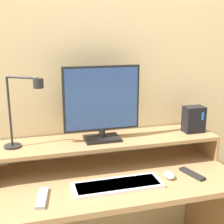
# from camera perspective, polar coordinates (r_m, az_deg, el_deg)

# --- Properties ---
(wall_back) EXTENTS (6.00, 0.05, 2.50)m
(wall_back) POSITION_cam_1_polar(r_m,az_deg,el_deg) (1.93, -2.09, 7.61)
(wall_back) COLOR beige
(wall_back) RESTS_ON ground_plane
(desk) EXTENTS (1.31, 0.63, 0.71)m
(desk) POSITION_cam_1_polar(r_m,az_deg,el_deg) (1.86, 0.78, -16.99)
(desk) COLOR #A87F51
(desk) RESTS_ON ground_plane
(monitor_shelf) EXTENTS (1.31, 0.30, 0.16)m
(monitor_shelf) POSITION_cam_1_polar(r_m,az_deg,el_deg) (1.86, -0.65, -5.58)
(monitor_shelf) COLOR #A87F51
(monitor_shelf) RESTS_ON desk
(monitor) EXTENTS (0.44, 0.14, 0.43)m
(monitor) POSITION_cam_1_polar(r_m,az_deg,el_deg) (1.77, -1.89, 1.68)
(monitor) COLOR black
(monitor) RESTS_ON monitor_shelf
(desk_lamp) EXTENTS (0.23, 0.17, 0.39)m
(desk_lamp) POSITION_cam_1_polar(r_m,az_deg,el_deg) (1.70, -15.89, 0.53)
(desk_lamp) COLOR black
(desk_lamp) RESTS_ON monitor_shelf
(router_dock) EXTENTS (0.13, 0.09, 0.16)m
(router_dock) POSITION_cam_1_polar(r_m,az_deg,el_deg) (2.01, 14.70, -1.29)
(router_dock) COLOR black
(router_dock) RESTS_ON monitor_shelf
(keyboard) EXTENTS (0.47, 0.16, 0.02)m
(keyboard) POSITION_cam_1_polar(r_m,az_deg,el_deg) (1.65, 1.04, -13.22)
(keyboard) COLOR white
(keyboard) RESTS_ON desk
(mouse) EXTENTS (0.05, 0.08, 0.04)m
(mouse) POSITION_cam_1_polar(r_m,az_deg,el_deg) (1.76, 10.41, -11.29)
(mouse) COLOR silver
(mouse) RESTS_ON desk
(remote_control) EXTENTS (0.08, 0.19, 0.02)m
(remote_control) POSITION_cam_1_polar(r_m,az_deg,el_deg) (1.58, -12.63, -15.04)
(remote_control) COLOR #99999E
(remote_control) RESTS_ON desk
(remote_secondary) EXTENTS (0.08, 0.17, 0.02)m
(remote_secondary) POSITION_cam_1_polar(r_m,az_deg,el_deg) (1.82, 14.43, -10.89)
(remote_secondary) COLOR black
(remote_secondary) RESTS_ON desk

